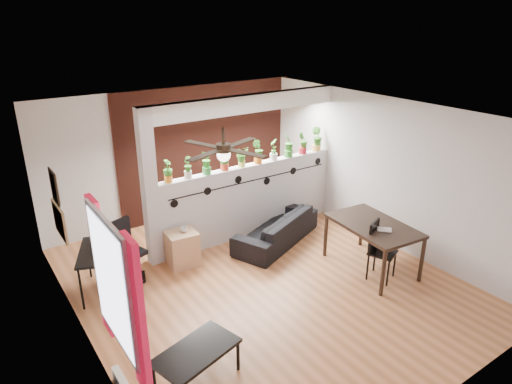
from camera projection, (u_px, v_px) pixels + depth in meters
name	position (u px, v px, depth m)	size (l,w,h in m)	color
room_shell	(262.00, 204.00, 6.61)	(6.30, 7.10, 2.90)	#985931
partition_wall	(250.00, 200.00, 8.41)	(3.60, 0.18, 1.35)	#BCBCC1
ceiling_header	(250.00, 103.00, 7.76)	(3.60, 0.18, 0.30)	silver
pier_column	(149.00, 189.00, 7.17)	(0.22, 0.20, 2.60)	#BCBCC1
brick_panel	(210.00, 149.00, 9.31)	(3.90, 0.05, 2.60)	#A94431
vine_decal	(253.00, 180.00, 8.19)	(3.31, 0.01, 0.30)	black
window_assembly	(114.00, 286.00, 4.27)	(0.09, 1.30, 1.55)	white
corkboard	(60.00, 221.00, 5.96)	(0.03, 0.60, 0.45)	olive
framed_art	(54.00, 187.00, 5.73)	(0.03, 0.34, 0.44)	#8C7259
ceiling_fan	(224.00, 151.00, 5.59)	(1.19, 1.19, 0.43)	black
potted_plant_0	(168.00, 170.00, 7.25)	(0.23, 0.24, 0.38)	orange
potted_plant_1	(188.00, 167.00, 7.44)	(0.16, 0.19, 0.36)	silver
potted_plant_2	(206.00, 162.00, 7.62)	(0.21, 0.24, 0.41)	#328A39
potted_plant_3	(224.00, 158.00, 7.81)	(0.26, 0.26, 0.40)	#BB361E
potted_plant_4	(242.00, 156.00, 8.00)	(0.19, 0.16, 0.36)	#DAE14F
potted_plant_5	(258.00, 151.00, 8.18)	(0.27, 0.27, 0.42)	orange
potted_plant_6	(274.00, 149.00, 8.37)	(0.24, 0.25, 0.40)	silver
potted_plant_7	(289.00, 144.00, 8.54)	(0.29, 0.27, 0.45)	#33802E
potted_plant_8	(303.00, 142.00, 8.74)	(0.25, 0.22, 0.42)	red
potted_plant_9	(317.00, 138.00, 8.91)	(0.27, 0.30, 0.48)	#EDBE53
sofa	(276.00, 229.00, 8.22)	(1.79, 0.71, 0.52)	black
cube_shelf	(182.00, 249.00, 7.46)	(0.48, 0.43, 0.58)	tan
cup	(184.00, 229.00, 7.36)	(0.12, 0.12, 0.09)	gray
computer_desk	(97.00, 254.00, 6.63)	(0.82, 1.06, 0.68)	black
monitor	(93.00, 240.00, 6.68)	(0.06, 0.34, 0.19)	black
office_chair	(127.00, 255.00, 6.98)	(0.52, 0.52, 0.97)	black
dining_table	(373.00, 229.00, 7.21)	(1.01, 1.52, 0.79)	black
book	(385.00, 232.00, 6.90)	(0.16, 0.21, 0.02)	gray
folding_chair	(378.00, 245.00, 7.02)	(0.50, 0.50, 0.94)	black
coffee_table	(197.00, 353.00, 5.02)	(1.04, 0.75, 0.44)	black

